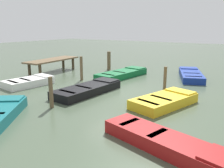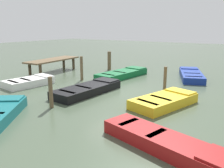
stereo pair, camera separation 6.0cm
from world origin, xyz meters
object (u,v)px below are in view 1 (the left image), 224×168
Objects in this scene: rowboat_white at (29,82)px; rowboat_yellow at (164,101)px; rowboat_black at (88,89)px; mooring_piling_mid_left at (109,61)px; dock_segment at (52,61)px; rowboat_green at (122,74)px; rowboat_blue at (191,75)px; rowboat_red at (167,143)px; mooring_piling_near_left at (81,68)px; mooring_piling_far_left at (51,93)px; mooring_piling_mid_right at (165,79)px.

rowboat_yellow is at bearing -76.90° from rowboat_white.
mooring_piling_mid_left reaches higher than rowboat_black.
rowboat_green is at bearing -80.96° from dock_segment.
rowboat_red is at bearing 170.41° from rowboat_blue.
mooring_piling_near_left is at bearing -109.58° from dock_segment.
dock_segment is at bearing 164.39° from rowboat_red.
rowboat_blue is 1.02× the size of rowboat_black.
mooring_piling_near_left is at bearing -169.90° from mooring_piling_mid_left.
mooring_piling_mid_left is at bearing 64.78° from rowboat_yellow.
rowboat_green is 2.82m from mooring_piling_near_left.
rowboat_yellow is 2.54× the size of mooring_piling_far_left.
rowboat_blue is 1.44× the size of rowboat_white.
rowboat_black is (-4.40, -0.64, 0.00)m from rowboat_green.
rowboat_green is 3.19× the size of mooring_piling_far_left.
rowboat_white is 2.17× the size of mooring_piling_mid_right.
rowboat_red is at bearing -99.64° from rowboat_white.
mooring_piling_near_left reaches higher than rowboat_white.
rowboat_yellow is (-6.25, -0.66, 0.00)m from rowboat_blue.
rowboat_white is at bearing 112.11° from rowboat_yellow.
rowboat_red and rowboat_yellow have the same top height.
rowboat_white is at bearing 177.83° from rowboat_red.
rowboat_yellow is (0.32, -3.95, 0.00)m from rowboat_black.
rowboat_white is 3.23m from mooring_piling_near_left.
rowboat_green and rowboat_black have the same top height.
mooring_piling_far_left is (-9.14, 3.13, 0.44)m from rowboat_blue.
dock_segment is at bearing 88.62° from rowboat_blue.
rowboat_red is 6.30m from mooring_piling_mid_right.
mooring_piling_mid_right reaches higher than rowboat_black.
rowboat_white is (-5.01, 3.21, 0.00)m from rowboat_green.
mooring_piling_mid_right is (2.55, -3.07, 0.43)m from rowboat_black.
mooring_piling_mid_right is (-0.57, -8.97, -0.17)m from dock_segment.
rowboat_green is 7.03m from mooring_piling_far_left.
rowboat_red is 3.09× the size of mooring_piling_far_left.
mooring_piling_near_left reaches higher than rowboat_green.
rowboat_green is 4.17m from mooring_piling_mid_right.
dock_segment is 1.08× the size of rowboat_green.
mooring_piling_mid_left is at bearing -47.35° from dock_segment.
dock_segment is 1.36× the size of rowboat_yellow.
mooring_piling_mid_right is (3.16, -6.93, 0.43)m from rowboat_white.
mooring_piling_far_left is at bearing 139.17° from rowboat_blue.
mooring_piling_mid_right is at bearing -121.47° from mooring_piling_mid_left.
rowboat_green is 1.03× the size of rowboat_red.
rowboat_green is 1.50× the size of rowboat_white.
rowboat_green and rowboat_white have the same top height.
mooring_piling_mid_left reaches higher than rowboat_green.
mooring_piling_far_left reaches higher than rowboat_black.
dock_segment is 3.45× the size of mooring_piling_far_left.
rowboat_blue is 4.05m from mooring_piling_mid_right.
rowboat_yellow is at bearing 126.34° from rowboat_red.
mooring_piling_far_left is (-2.89, 3.79, 0.44)m from rowboat_yellow.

